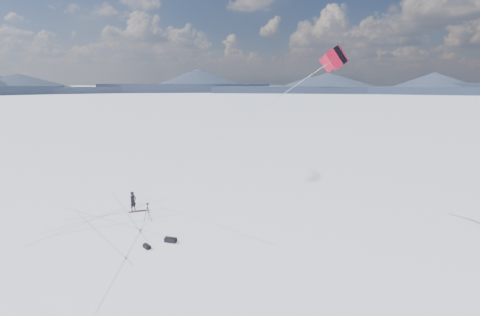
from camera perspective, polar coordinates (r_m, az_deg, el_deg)
The scene contains 9 objects.
ground at distance 26.69m, azimuth -16.63°, elevation -11.04°, with size 1800.00×1800.00×0.00m, color white.
horizon_hills at distance 25.20m, azimuth -17.31°, elevation -0.79°, with size 704.00×704.00×10.90m.
snow_tracks at distance 26.59m, azimuth -18.60°, elevation -11.26°, with size 17.62×14.39×0.01m.
snowkiter at distance 30.29m, azimuth -17.04°, elevation -8.22°, with size 0.59×0.39×1.61m, color black.
snowboard at distance 29.95m, azimuth -16.50°, elevation -8.39°, with size 1.36×0.25×0.04m, color maroon.
tripod at distance 27.39m, azimuth -14.90°, elevation -8.21°, with size 0.59×0.67×1.46m.
gear_bag_a at distance 24.05m, azimuth -11.34°, elevation -13.03°, with size 0.84×0.50×0.35m.
gear_bag_b at distance 23.61m, azimuth -15.06°, elevation -13.83°, with size 0.67×0.50×0.27m.
power_kite at distance 25.56m, azimuth 15.20°, elevation 15.42°, with size 16.10×7.27×11.71m.
Camera 1 is at (17.07, -17.70, 10.38)m, focal length 26.00 mm.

